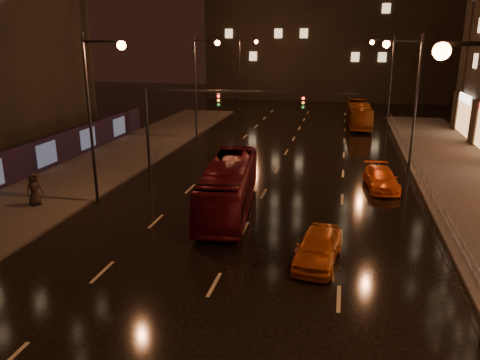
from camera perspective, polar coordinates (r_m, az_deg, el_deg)
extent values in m
plane|color=black|center=(34.15, 4.02, 0.39)|extent=(140.00, 140.00, 0.00)
cube|color=#38332D|center=(34.28, -20.25, -0.45)|extent=(7.00, 70.00, 0.15)
cylinder|color=black|center=(36.04, -11.23, 6.05)|extent=(0.22, 0.22, 6.20)
cube|color=black|center=(33.30, 0.78, 10.72)|extent=(15.20, 0.14, 0.14)
cube|color=black|center=(33.83, -2.59, 9.69)|extent=(0.32, 0.18, 0.95)
cube|color=black|center=(32.81, 7.72, 9.34)|extent=(0.32, 0.18, 0.95)
sphere|color=#FF1E19|center=(33.68, -2.65, 10.18)|extent=(0.18, 0.18, 0.18)
sphere|color=orange|center=(14.66, 23.38, 14.23)|extent=(0.50, 0.50, 0.50)
cylinder|color=#99999E|center=(57.40, 17.93, 6.99)|extent=(0.04, 0.04, 1.00)
cube|color=#99999E|center=(32.07, 21.83, 0.15)|extent=(0.05, 56.00, 0.05)
cube|color=#99999E|center=(32.18, 21.75, -0.53)|extent=(0.05, 56.00, 0.05)
imported|color=#4F0B14|center=(27.07, -1.39, -0.75)|extent=(3.61, 10.69, 2.92)
imported|color=#843A0D|center=(55.64, 14.29, 7.75)|extent=(2.77, 9.92, 2.74)
imported|color=#BF5511|center=(21.28, 9.50, -8.09)|extent=(2.22, 4.56, 1.50)
imported|color=orange|center=(32.68, 16.82, 0.18)|extent=(2.44, 4.89, 1.36)
imported|color=black|center=(30.12, -23.81, -1.03)|extent=(0.97, 1.14, 1.98)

